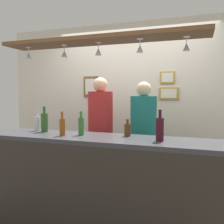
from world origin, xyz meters
TOP-DOWN VIEW (x-y plane):
  - ground_plane at (0.00, 0.00)m, footprint 8.00×8.00m
  - back_wall at (0.00, 1.10)m, footprint 4.40×0.06m
  - bar_counter at (0.00, -0.51)m, footprint 2.70×0.55m
  - overhead_glass_rack at (0.00, -0.30)m, footprint 2.20×0.36m
  - hanging_wineglass_far_left at (-0.88, -0.31)m, footprint 0.07×0.07m
  - hanging_wineglass_left at (-0.42, -0.29)m, footprint 0.07×0.07m
  - hanging_wineglass_center_left at (-0.01, -0.30)m, footprint 0.07×0.07m
  - hanging_wineglass_center at (0.43, -0.32)m, footprint 0.07×0.07m
  - hanging_wineglass_center_right at (0.87, -0.27)m, footprint 0.07×0.07m
  - person_left_red_shirt at (-0.27, 0.41)m, footprint 0.34×0.34m
  - person_middle_teal_shirt at (0.32, 0.41)m, footprint 0.34×0.34m
  - bottle_wine_dark_red at (0.65, -0.37)m, footprint 0.08×0.08m
  - bottle_beer_green_import at (-0.21, -0.31)m, footprint 0.06×0.06m
  - bottle_soda_clear at (-0.85, -0.21)m, footprint 0.06×0.06m
  - bottle_champagne_green at (-0.72, -0.25)m, footprint 0.08×0.08m
  - bottle_beer_brown_stubby at (0.28, -0.21)m, footprint 0.07×0.07m
  - bottle_beer_amber_tall at (-0.38, -0.42)m, footprint 0.06×0.06m
  - picture_frame_lower_pair at (0.57, 1.06)m, footprint 0.30×0.02m
  - picture_frame_upper_small at (0.54, 1.06)m, footprint 0.22×0.02m
  - picture_frame_caricature at (-0.70, 1.06)m, footprint 0.26×0.02m

SIDE VIEW (x-z plane):
  - ground_plane at x=0.00m, z-range 0.00..0.00m
  - bar_counter at x=0.00m, z-range 0.18..1.22m
  - person_middle_teal_shirt at x=0.32m, z-range 0.17..1.81m
  - person_left_red_shirt at x=-0.27m, z-range 0.18..1.88m
  - bottle_beer_brown_stubby at x=0.28m, z-range 1.02..1.20m
  - bottle_soda_clear at x=-0.85m, z-range 1.01..1.24m
  - bottle_beer_amber_tall at x=-0.38m, z-range 1.01..1.27m
  - bottle_beer_green_import at x=-0.21m, z-range 1.01..1.27m
  - bottle_wine_dark_red at x=0.65m, z-range 1.01..1.31m
  - bottle_champagne_green at x=-0.72m, z-range 1.01..1.31m
  - back_wall at x=0.00m, z-range 0.00..2.60m
  - picture_frame_lower_pair at x=0.57m, z-range 1.40..1.58m
  - picture_frame_caricature at x=-0.70m, z-range 1.43..1.77m
  - picture_frame_upper_small at x=0.54m, z-range 1.64..1.82m
  - hanging_wineglass_far_left at x=-0.88m, z-range 1.87..2.00m
  - hanging_wineglass_left at x=-0.42m, z-range 1.87..2.00m
  - hanging_wineglass_center_left at x=-0.01m, z-range 1.87..2.00m
  - hanging_wineglass_center at x=0.43m, z-range 1.87..2.00m
  - hanging_wineglass_center_right at x=0.87m, z-range 1.87..2.00m
  - overhead_glass_rack at x=0.00m, z-range 2.02..2.06m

